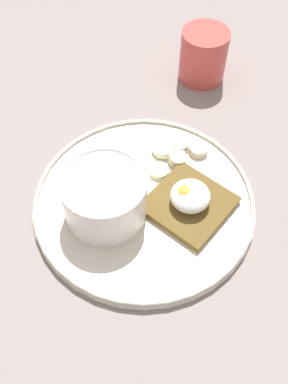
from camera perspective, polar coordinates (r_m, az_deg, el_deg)
ground_plane at (r=61.19cm, az=0.00°, el=-2.15°), size 120.00×120.00×2.00cm
plate at (r=59.69cm, az=0.00°, el=-1.21°), size 30.86×30.86×1.60cm
oatmeal_bowl at (r=55.73cm, az=-5.25°, el=-0.72°), size 11.26×11.26×7.26cm
toast_slice at (r=58.77cm, az=6.03°, el=-1.60°), size 12.85×12.85×1.07cm
poached_egg at (r=57.14cm, az=6.13°, el=-0.50°), size 5.44×5.40×3.22cm
banana_slice_front at (r=63.26cm, az=4.45°, el=4.51°), size 4.01×4.02×1.72cm
banana_slice_left at (r=64.56cm, az=2.68°, el=5.80°), size 4.13×4.21×1.41cm
banana_slice_back at (r=64.97cm, az=7.27°, el=5.68°), size 3.71×3.71×1.20cm
banana_slice_right at (r=62.00cm, az=2.04°, el=2.81°), size 3.03×3.04×0.99cm
banana_slice_inner at (r=64.90cm, az=4.80°, el=6.12°), size 3.77×3.80×1.58cm
coffee_mug at (r=76.67cm, az=7.92°, el=17.66°), size 7.96×7.96×8.80cm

